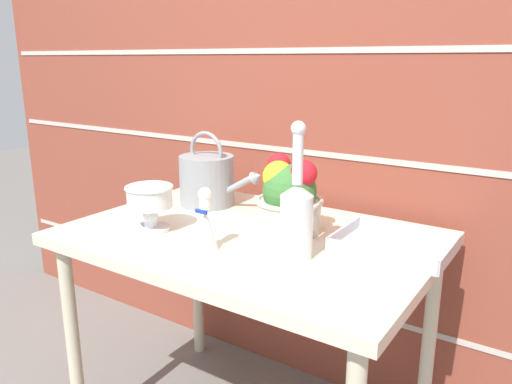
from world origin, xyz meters
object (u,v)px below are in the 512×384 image
(watering_can, at_px, (208,179))
(figurine_vase, at_px, (206,225))
(flower_planter, at_px, (289,197))
(wire_tray, at_px, (393,246))
(glass_decanter, at_px, (297,215))
(crystal_pedestal_bowl, at_px, (150,201))

(watering_can, bearing_deg, figurine_vase, -51.70)
(flower_planter, distance_m, wire_tray, 0.34)
(glass_decanter, relative_size, wire_tray, 1.19)
(watering_can, height_order, figurine_vase, watering_can)
(glass_decanter, xyz_separation_m, figurine_vase, (-0.23, -0.09, -0.05))
(flower_planter, bearing_deg, crystal_pedestal_bowl, -146.70)
(glass_decanter, height_order, figurine_vase, glass_decanter)
(flower_planter, height_order, glass_decanter, glass_decanter)
(watering_can, relative_size, crystal_pedestal_bowl, 2.31)
(watering_can, relative_size, flower_planter, 1.45)
(watering_can, xyz_separation_m, crystal_pedestal_bowl, (0.03, -0.32, -0.00))
(flower_planter, distance_m, glass_decanter, 0.21)
(flower_planter, bearing_deg, figurine_vase, -112.15)
(flower_planter, height_order, wire_tray, flower_planter)
(figurine_vase, bearing_deg, watering_can, 128.30)
(crystal_pedestal_bowl, distance_m, figurine_vase, 0.25)
(glass_decanter, distance_m, figurine_vase, 0.25)
(glass_decanter, height_order, wire_tray, glass_decanter)
(flower_planter, height_order, figurine_vase, flower_planter)
(watering_can, distance_m, flower_planter, 0.40)
(watering_can, distance_m, figurine_vase, 0.45)
(watering_can, xyz_separation_m, figurine_vase, (0.28, -0.35, -0.02))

